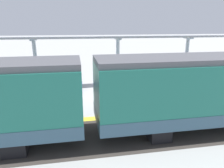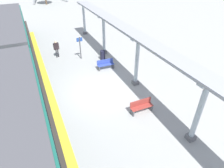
{
  "view_description": "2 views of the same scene",
  "coord_description": "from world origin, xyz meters",
  "px_view_note": "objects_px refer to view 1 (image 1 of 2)",
  "views": [
    {
      "loc": [
        -13.41,
        3.23,
        4.8
      ],
      "look_at": [
        -0.76,
        0.99,
        1.13
      ],
      "focal_mm": 33.48,
      "sensor_mm": 36.0,
      "label": 1
    },
    {
      "loc": [
        -3.79,
        -10.88,
        8.4
      ],
      "look_at": [
        0.45,
        -1.52,
        1.54
      ],
      "focal_mm": 30.72,
      "sensor_mm": 36.0,
      "label": 2
    }
  ],
  "objects_px": {
    "canopy_pillar_third": "(118,61)",
    "bench_mid_platform": "(78,85)",
    "canopy_pillar_second": "(186,59)",
    "bench_near_end": "(157,81)",
    "passenger_waiting_near_edge": "(4,94)",
    "trash_bin": "(55,84)",
    "platform_info_sign": "(34,80)",
    "canopy_pillar_fourth": "(36,64)"
  },
  "relations": [
    {
      "from": "canopy_pillar_second",
      "to": "bench_mid_platform",
      "type": "relative_size",
      "value": 2.49
    },
    {
      "from": "canopy_pillar_second",
      "to": "trash_bin",
      "type": "height_order",
      "value": "canopy_pillar_second"
    },
    {
      "from": "canopy_pillar_fourth",
      "to": "passenger_waiting_near_edge",
      "type": "xyz_separation_m",
      "value": [
        -4.6,
        1.03,
        -0.85
      ]
    },
    {
      "from": "canopy_pillar_second",
      "to": "bench_mid_platform",
      "type": "bearing_deg",
      "value": 97.15
    },
    {
      "from": "canopy_pillar_fourth",
      "to": "bench_near_end",
      "type": "bearing_deg",
      "value": -97.89
    },
    {
      "from": "trash_bin",
      "to": "canopy_pillar_second",
      "type": "bearing_deg",
      "value": -86.37
    },
    {
      "from": "passenger_waiting_near_edge",
      "to": "trash_bin",
      "type": "bearing_deg",
      "value": -31.31
    },
    {
      "from": "canopy_pillar_second",
      "to": "bench_near_end",
      "type": "bearing_deg",
      "value": 112.73
    },
    {
      "from": "canopy_pillar_fourth",
      "to": "passenger_waiting_near_edge",
      "type": "height_order",
      "value": "canopy_pillar_fourth"
    },
    {
      "from": "bench_near_end",
      "to": "platform_info_sign",
      "type": "bearing_deg",
      "value": 98.02
    },
    {
      "from": "canopy_pillar_third",
      "to": "bench_near_end",
      "type": "bearing_deg",
      "value": -113.72
    },
    {
      "from": "canopy_pillar_second",
      "to": "trash_bin",
      "type": "relative_size",
      "value": 4.06
    },
    {
      "from": "bench_near_end",
      "to": "platform_info_sign",
      "type": "relative_size",
      "value": 0.68
    },
    {
      "from": "canopy_pillar_second",
      "to": "platform_info_sign",
      "type": "height_order",
      "value": "canopy_pillar_second"
    },
    {
      "from": "trash_bin",
      "to": "platform_info_sign",
      "type": "height_order",
      "value": "platform_info_sign"
    },
    {
      "from": "canopy_pillar_second",
      "to": "passenger_waiting_near_edge",
      "type": "relative_size",
      "value": 2.22
    },
    {
      "from": "bench_mid_platform",
      "to": "passenger_waiting_near_edge",
      "type": "relative_size",
      "value": 0.89
    },
    {
      "from": "bench_near_end",
      "to": "bench_mid_platform",
      "type": "relative_size",
      "value": 0.99
    },
    {
      "from": "bench_near_end",
      "to": "passenger_waiting_near_edge",
      "type": "distance_m",
      "value": 10.88
    },
    {
      "from": "canopy_pillar_second",
      "to": "canopy_pillar_third",
      "type": "height_order",
      "value": "same"
    },
    {
      "from": "canopy_pillar_third",
      "to": "passenger_waiting_near_edge",
      "type": "height_order",
      "value": "canopy_pillar_third"
    },
    {
      "from": "bench_near_end",
      "to": "platform_info_sign",
      "type": "distance_m",
      "value": 9.19
    },
    {
      "from": "trash_bin",
      "to": "platform_info_sign",
      "type": "relative_size",
      "value": 0.42
    },
    {
      "from": "bench_near_end",
      "to": "passenger_waiting_near_edge",
      "type": "height_order",
      "value": "passenger_waiting_near_edge"
    },
    {
      "from": "trash_bin",
      "to": "canopy_pillar_third",
      "type": "bearing_deg",
      "value": -82.07
    },
    {
      "from": "canopy_pillar_third",
      "to": "passenger_waiting_near_edge",
      "type": "distance_m",
      "value": 8.76
    },
    {
      "from": "canopy_pillar_second",
      "to": "platform_info_sign",
      "type": "xyz_separation_m",
      "value": [
        -2.57,
        12.14,
        -0.59
      ]
    },
    {
      "from": "canopy_pillar_second",
      "to": "platform_info_sign",
      "type": "relative_size",
      "value": 1.72
    },
    {
      "from": "canopy_pillar_fourth",
      "to": "bench_mid_platform",
      "type": "xyz_separation_m",
      "value": [
        -1.16,
        -3.12,
        -1.47
      ]
    },
    {
      "from": "bench_mid_platform",
      "to": "trash_bin",
      "type": "xyz_separation_m",
      "value": [
        0.46,
        1.78,
        0.02
      ]
    },
    {
      "from": "canopy_pillar_third",
      "to": "passenger_waiting_near_edge",
      "type": "relative_size",
      "value": 2.22
    },
    {
      "from": "trash_bin",
      "to": "platform_info_sign",
      "type": "bearing_deg",
      "value": 149.92
    },
    {
      "from": "canopy_pillar_third",
      "to": "bench_mid_platform",
      "type": "relative_size",
      "value": 2.49
    },
    {
      "from": "bench_near_end",
      "to": "trash_bin",
      "type": "height_order",
      "value": "trash_bin"
    },
    {
      "from": "bench_near_end",
      "to": "canopy_pillar_second",
      "type": "bearing_deg",
      "value": -67.27
    },
    {
      "from": "canopy_pillar_second",
      "to": "passenger_waiting_near_edge",
      "type": "distance_m",
      "value": 14.22
    },
    {
      "from": "canopy_pillar_second",
      "to": "bench_mid_platform",
      "type": "xyz_separation_m",
      "value": [
        -1.16,
        9.28,
        -1.47
      ]
    },
    {
      "from": "bench_mid_platform",
      "to": "canopy_pillar_third",
      "type": "bearing_deg",
      "value": -70.36
    },
    {
      "from": "canopy_pillar_fourth",
      "to": "trash_bin",
      "type": "xyz_separation_m",
      "value": [
        -0.7,
        -1.34,
        -1.45
      ]
    },
    {
      "from": "canopy_pillar_third",
      "to": "bench_mid_platform",
      "type": "distance_m",
      "value": 3.76
    },
    {
      "from": "canopy_pillar_third",
      "to": "bench_mid_platform",
      "type": "bearing_deg",
      "value": 109.64
    },
    {
      "from": "bench_near_end",
      "to": "platform_info_sign",
      "type": "xyz_separation_m",
      "value": [
        -1.28,
        9.06,
        0.89
      ]
    }
  ]
}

